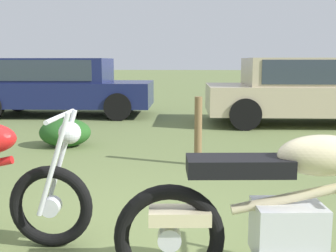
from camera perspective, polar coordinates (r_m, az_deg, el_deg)
The scene contains 5 objects.
motorcycle_cream at distance 2.54m, azimuth 16.67°, elevation -11.65°, with size 2.02×0.64×1.02m.
car_navy at distance 10.62m, azimuth -15.56°, elevation 5.93°, with size 4.47×2.00×1.43m.
car_beige at distance 9.30m, azimuth 18.72°, elevation 5.16°, with size 4.38×2.03×1.43m.
fence_post_wooden at distance 5.34m, azimuth 4.26°, elevation -0.74°, with size 0.10×0.10×0.91m, color brown.
shrub_low at distance 6.73m, azimuth -14.25°, elevation -0.89°, with size 0.83×0.67×0.46m.
Camera 1 is at (0.49, -2.66, 1.37)m, focal length 43.37 mm.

